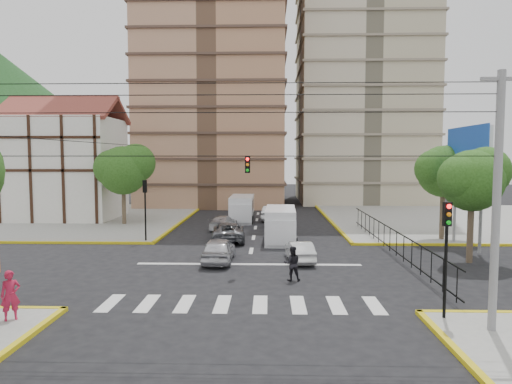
{
  "coord_description": "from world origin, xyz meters",
  "views": [
    {
      "loc": [
        1.14,
        -24.83,
        6.22
      ],
      "look_at": [
        0.35,
        3.98,
        4.0
      ],
      "focal_mm": 32.0,
      "sensor_mm": 36.0,
      "label": 1
    }
  ],
  "objects_px": {
    "van_right_lane": "(281,226)",
    "van_left_lane": "(242,209)",
    "car_white_front_right": "(300,251)",
    "traffic_light_se": "(446,240)",
    "pedestrian_sw_corner": "(10,295)",
    "car_silver_front_left": "(219,250)",
    "traffic_light_nw": "(145,200)",
    "pedestrian_crosswalk": "(292,264)"
  },
  "relations": [
    {
      "from": "van_right_lane",
      "to": "van_left_lane",
      "type": "distance_m",
      "value": 11.05
    },
    {
      "from": "car_silver_front_left",
      "to": "pedestrian_crosswalk",
      "type": "bearing_deg",
      "value": 136.77
    },
    {
      "from": "traffic_light_se",
      "to": "pedestrian_sw_corner",
      "type": "xyz_separation_m",
      "value": [
        -16.26,
        -0.68,
        -2.03
      ]
    },
    {
      "from": "van_left_lane",
      "to": "pedestrian_crosswalk",
      "type": "xyz_separation_m",
      "value": [
        3.76,
        -20.94,
        -0.32
      ]
    },
    {
      "from": "pedestrian_crosswalk",
      "to": "pedestrian_sw_corner",
      "type": "bearing_deg",
      "value": 27.42
    },
    {
      "from": "car_silver_front_left",
      "to": "pedestrian_crosswalk",
      "type": "xyz_separation_m",
      "value": [
        4.14,
        -3.99,
        0.14
      ]
    },
    {
      "from": "car_white_front_right",
      "to": "pedestrian_crosswalk",
      "type": "relative_size",
      "value": 2.12
    },
    {
      "from": "traffic_light_se",
      "to": "pedestrian_crosswalk",
      "type": "height_order",
      "value": "traffic_light_se"
    },
    {
      "from": "traffic_light_se",
      "to": "van_right_lane",
      "type": "height_order",
      "value": "traffic_light_se"
    },
    {
      "from": "van_right_lane",
      "to": "car_white_front_right",
      "type": "distance_m",
      "value": 6.31
    },
    {
      "from": "pedestrian_crosswalk",
      "to": "traffic_light_nw",
      "type": "bearing_deg",
      "value": -47.34
    },
    {
      "from": "van_right_lane",
      "to": "van_left_lane",
      "type": "bearing_deg",
      "value": 109.94
    },
    {
      "from": "car_silver_front_left",
      "to": "pedestrian_crosswalk",
      "type": "relative_size",
      "value": 2.48
    },
    {
      "from": "traffic_light_se",
      "to": "car_white_front_right",
      "type": "xyz_separation_m",
      "value": [
        -4.78,
        9.8,
        -2.5
      ]
    },
    {
      "from": "traffic_light_se",
      "to": "traffic_light_nw",
      "type": "relative_size",
      "value": 1.0
    },
    {
      "from": "van_right_lane",
      "to": "traffic_light_se",
      "type": "bearing_deg",
      "value": -68.43
    },
    {
      "from": "traffic_light_nw",
      "to": "pedestrian_crosswalk",
      "type": "height_order",
      "value": "traffic_light_nw"
    },
    {
      "from": "traffic_light_nw",
      "to": "pedestrian_crosswalk",
      "type": "bearing_deg",
      "value": -44.74
    },
    {
      "from": "pedestrian_sw_corner",
      "to": "pedestrian_crosswalk",
      "type": "xyz_separation_m",
      "value": [
        10.8,
        6.24,
        -0.21
      ]
    },
    {
      "from": "car_silver_front_left",
      "to": "van_right_lane",
      "type": "bearing_deg",
      "value": -119.99
    },
    {
      "from": "traffic_light_nw",
      "to": "car_silver_front_left",
      "type": "distance_m",
      "value": 8.85
    },
    {
      "from": "traffic_light_se",
      "to": "pedestrian_crosswalk",
      "type": "bearing_deg",
      "value": 134.51
    },
    {
      "from": "car_silver_front_left",
      "to": "car_white_front_right",
      "type": "relative_size",
      "value": 1.17
    },
    {
      "from": "traffic_light_se",
      "to": "traffic_light_nw",
      "type": "height_order",
      "value": "same"
    },
    {
      "from": "van_right_lane",
      "to": "traffic_light_nw",
      "type": "bearing_deg",
      "value": -175.91
    },
    {
      "from": "car_silver_front_left",
      "to": "pedestrian_sw_corner",
      "type": "xyz_separation_m",
      "value": [
        -6.65,
        -10.23,
        0.34
      ]
    },
    {
      "from": "traffic_light_se",
      "to": "car_silver_front_left",
      "type": "relative_size",
      "value": 1.02
    },
    {
      "from": "traffic_light_se",
      "to": "car_white_front_right",
      "type": "distance_m",
      "value": 11.19
    },
    {
      "from": "van_right_lane",
      "to": "car_silver_front_left",
      "type": "distance_m",
      "value": 7.52
    },
    {
      "from": "car_silver_front_left",
      "to": "pedestrian_sw_corner",
      "type": "distance_m",
      "value": 12.21
    },
    {
      "from": "traffic_light_se",
      "to": "pedestrian_sw_corner",
      "type": "distance_m",
      "value": 16.4
    },
    {
      "from": "traffic_light_se",
      "to": "traffic_light_nw",
      "type": "bearing_deg",
      "value": 135.0
    },
    {
      "from": "van_left_lane",
      "to": "traffic_light_nw",
      "type": "bearing_deg",
      "value": -119.85
    },
    {
      "from": "van_left_lane",
      "to": "car_silver_front_left",
      "type": "relative_size",
      "value": 1.26
    },
    {
      "from": "traffic_light_se",
      "to": "car_white_front_right",
      "type": "bearing_deg",
      "value": 116.0
    },
    {
      "from": "van_left_lane",
      "to": "car_white_front_right",
      "type": "xyz_separation_m",
      "value": [
        4.44,
        -16.7,
        -0.58
      ]
    },
    {
      "from": "pedestrian_sw_corner",
      "to": "pedestrian_crosswalk",
      "type": "relative_size",
      "value": 1.07
    },
    {
      "from": "traffic_light_nw",
      "to": "pedestrian_sw_corner",
      "type": "relative_size",
      "value": 2.36
    },
    {
      "from": "van_left_lane",
      "to": "van_right_lane",
      "type": "bearing_deg",
      "value": -71.31
    },
    {
      "from": "van_right_lane",
      "to": "car_silver_front_left",
      "type": "xyz_separation_m",
      "value": [
        -3.83,
        -6.46,
        -0.46
      ]
    },
    {
      "from": "pedestrian_crosswalk",
      "to": "traffic_light_se",
      "type": "bearing_deg",
      "value": 131.91
    },
    {
      "from": "van_left_lane",
      "to": "pedestrian_sw_corner",
      "type": "relative_size",
      "value": 2.93
    }
  ]
}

